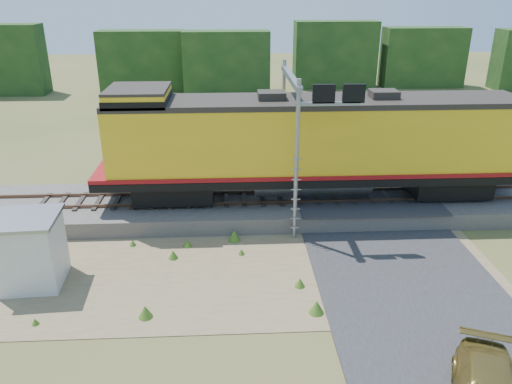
{
  "coord_description": "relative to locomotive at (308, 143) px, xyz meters",
  "views": [
    {
      "loc": [
        0.29,
        -16.94,
        10.71
      ],
      "look_at": [
        1.33,
        3.0,
        2.4
      ],
      "focal_mm": 35.0,
      "sensor_mm": 36.0,
      "label": 1
    }
  ],
  "objects": [
    {
      "name": "ground",
      "position": [
        -4.02,
        -6.0,
        -3.65
      ],
      "size": [
        140.0,
        140.0,
        0.0
      ],
      "primitive_type": "plane",
      "color": "#475123",
      "rests_on": "ground"
    },
    {
      "name": "ballast",
      "position": [
        -4.02,
        -0.0,
        -3.25
      ],
      "size": [
        70.0,
        5.0,
        0.8
      ],
      "primitive_type": "cube",
      "color": "slate",
      "rests_on": "ground"
    },
    {
      "name": "rails",
      "position": [
        -4.02,
        -0.0,
        -2.77
      ],
      "size": [
        70.0,
        1.54,
        0.16
      ],
      "color": "brown",
      "rests_on": "ballast"
    },
    {
      "name": "dirt_shoulder",
      "position": [
        -6.02,
        -5.5,
        -3.63
      ],
      "size": [
        26.0,
        8.0,
        0.03
      ],
      "primitive_type": "cube",
      "color": "#8C7754",
      "rests_on": "ground"
    },
    {
      "name": "road",
      "position": [
        2.98,
        -5.26,
        -3.56
      ],
      "size": [
        7.0,
        66.0,
        0.86
      ],
      "color": "#38383A",
      "rests_on": "ground"
    },
    {
      "name": "tree_line_north",
      "position": [
        -4.02,
        32.0,
        -0.58
      ],
      "size": [
        130.0,
        3.0,
        6.5
      ],
      "color": "#163814",
      "rests_on": "ground"
    },
    {
      "name": "weed_clumps",
      "position": [
        -7.52,
        -5.9,
        -3.65
      ],
      "size": [
        15.0,
        6.2,
        0.56
      ],
      "primitive_type": null,
      "color": "#426A1E",
      "rests_on": "ground"
    },
    {
      "name": "locomotive",
      "position": [
        0.0,
        0.0,
        0.0
      ],
      "size": [
        21.11,
        3.22,
        5.45
      ],
      "color": "black",
      "rests_on": "rails"
    },
    {
      "name": "shed",
      "position": [
        -11.4,
        -5.96,
        -2.22
      ],
      "size": [
        2.51,
        2.51,
        2.82
      ],
      "rotation": [
        0.0,
        0.0,
        0.06
      ],
      "color": "silver",
      "rests_on": "ground"
    },
    {
      "name": "signal_gantry",
      "position": [
        -0.56,
        -0.67,
        1.76
      ],
      "size": [
        2.86,
        6.2,
        7.22
      ],
      "color": "gray",
      "rests_on": "ground"
    }
  ]
}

